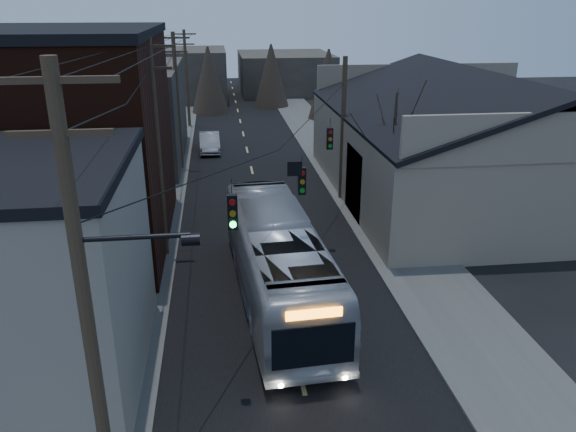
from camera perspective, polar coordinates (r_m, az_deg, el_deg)
road_surface at (r=38.69m, az=-3.50°, el=3.85°), size 9.00×110.00×0.02m
sidewalk_left at (r=38.84m, az=-13.13°, el=3.48°), size 4.00×110.00×0.12m
sidewalk_right at (r=39.60m, az=5.94°, el=4.25°), size 4.00×110.00×0.12m
building_brick at (r=28.72m, az=-22.73°, el=6.56°), size 10.00×12.00×10.00m
building_left_far at (r=44.23m, az=-16.72°, el=9.84°), size 9.00×14.00×7.00m
warehouse at (r=36.44m, az=17.95°, el=6.18°), size 16.16×20.60×7.73m
building_far_left at (r=72.51m, az=-10.40°, el=13.96°), size 10.00×12.00×6.00m
building_far_right at (r=77.99m, az=-0.33°, el=14.39°), size 12.00×14.00×5.00m
bare_tree at (r=29.36m, az=10.53°, el=5.30°), size 0.40×0.40×7.20m
utility_lines at (r=31.73m, az=-8.65°, el=9.09°), size 11.24×45.28×10.50m
bus at (r=22.33m, az=-1.04°, el=-4.52°), size 3.70×12.63×3.47m
parked_car at (r=46.07m, az=-7.96°, el=7.42°), size 1.70×4.59×1.50m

